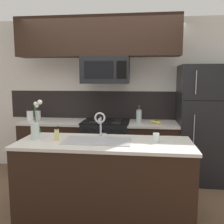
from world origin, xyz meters
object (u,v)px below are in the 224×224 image
object	(u,v)px
storage_jar_medium	(38,115)
sink_faucet	(100,121)
stove_range	(106,149)
storage_jar_tall	(30,115)
microwave	(106,70)
french_press	(139,116)
dish_soap_bottle	(57,135)
flower_vase	(36,128)
spare_glass	(156,137)
refrigerator	(207,124)
banana_bunch	(156,122)

from	to	relation	value
storage_jar_medium	sink_faucet	size ratio (longest dim) A/B	0.60
stove_range	storage_jar_tall	bearing A→B (deg)	179.90
stove_range	microwave	world-z (taller)	microwave
storage_jar_medium	french_press	xyz separation A→B (m)	(1.70, 0.03, 0.01)
microwave	dish_soap_bottle	bearing A→B (deg)	-106.86
storage_jar_tall	flower_vase	size ratio (longest dim) A/B	0.39
dish_soap_bottle	spare_glass	size ratio (longest dim) A/B	1.64
refrigerator	storage_jar_medium	world-z (taller)	refrigerator
storage_jar_tall	spare_glass	size ratio (longest dim) A/B	1.80
stove_range	spare_glass	bearing A→B (deg)	-58.33
french_press	sink_faucet	xyz separation A→B (m)	(-0.45, -1.12, 0.10)
stove_range	flower_vase	size ratio (longest dim) A/B	2.01
banana_bunch	french_press	world-z (taller)	french_press
microwave	storage_jar_medium	distance (m)	1.38
dish_soap_bottle	flower_vase	distance (m)	0.28
refrigerator	storage_jar_tall	bearing A→B (deg)	-179.64
banana_bunch	sink_faucet	distance (m)	1.24
microwave	banana_bunch	distance (m)	1.14
refrigerator	banana_bunch	bearing A→B (deg)	-174.02
stove_range	french_press	distance (m)	0.77
microwave	stove_range	bearing A→B (deg)	90.16
storage_jar_tall	banana_bunch	bearing A→B (deg)	-1.74
refrigerator	microwave	bearing A→B (deg)	-178.52
stove_range	banana_bunch	distance (m)	0.94
storage_jar_tall	banana_bunch	distance (m)	2.10
storage_jar_medium	banana_bunch	bearing A→B (deg)	-2.51
stove_range	refrigerator	distance (m)	1.65
french_press	sink_faucet	bearing A→B (deg)	-111.87
storage_jar_medium	flower_vase	xyz separation A→B (m)	(0.52, -1.26, 0.04)
flower_vase	storage_jar_tall	bearing A→B (deg)	117.47
storage_jar_tall	sink_faucet	bearing A→B (deg)	-37.63
french_press	spare_glass	world-z (taller)	french_press
sink_faucet	dish_soap_bottle	bearing A→B (deg)	-154.80
refrigerator	storage_jar_tall	world-z (taller)	refrigerator
french_press	flower_vase	size ratio (longest dim) A/B	0.58
refrigerator	sink_faucet	distance (m)	1.86
french_press	spare_glass	size ratio (longest dim) A/B	2.65
storage_jar_medium	spare_glass	world-z (taller)	storage_jar_medium
french_press	stove_range	bearing A→B (deg)	-173.56
refrigerator	flower_vase	bearing A→B (deg)	-150.61
refrigerator	french_press	xyz separation A→B (m)	(-1.05, 0.04, 0.10)
french_press	sink_faucet	world-z (taller)	sink_faucet
storage_jar_medium	spare_glass	size ratio (longest dim) A/B	1.84
banana_bunch	spare_glass	xyz separation A→B (m)	(-0.07, -1.14, 0.03)
refrigerator	spare_glass	xyz separation A→B (m)	(-0.85, -1.22, 0.05)
stove_range	french_press	world-z (taller)	french_press
storage_jar_medium	french_press	size ratio (longest dim) A/B	0.69
stove_range	french_press	bearing A→B (deg)	6.44
microwave	banana_bunch	xyz separation A→B (m)	(0.81, -0.04, -0.80)
storage_jar_medium	flower_vase	bearing A→B (deg)	-67.63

